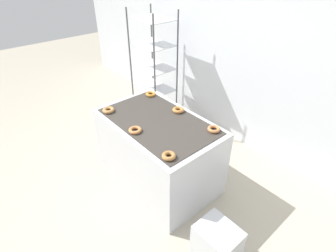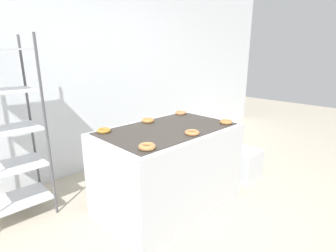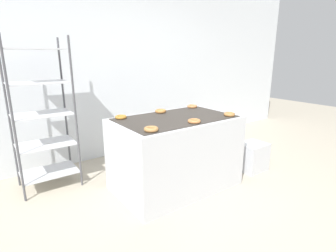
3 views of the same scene
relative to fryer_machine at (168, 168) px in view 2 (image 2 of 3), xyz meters
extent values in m
plane|color=#B2A893|center=(0.00, -0.68, -0.43)|extent=(14.00, 14.00, 0.00)
cube|color=silver|center=(0.00, 1.44, 0.97)|extent=(8.00, 0.05, 2.80)
cube|color=silver|center=(0.00, 0.00, 0.00)|extent=(1.40, 0.87, 0.85)
cube|color=#38332D|center=(0.00, 0.00, 0.42)|extent=(1.29, 0.76, 0.01)
cube|color=#262628|center=(0.39, -0.39, 0.17)|extent=(0.12, 0.07, 0.10)
cylinder|color=#4C4C51|center=(-0.91, 0.68, 0.44)|extent=(0.02, 0.02, 1.74)
cylinder|color=#4C4C51|center=(-0.91, 1.12, 0.44)|extent=(0.02, 0.02, 1.74)
cube|color=silver|center=(-1.22, 0.90, -0.25)|extent=(0.62, 0.44, 0.01)
cube|color=silver|center=(-1.22, 0.90, 0.10)|extent=(0.62, 0.44, 0.01)
cube|color=silver|center=(-1.22, 0.90, 0.46)|extent=(0.62, 0.44, 0.01)
cube|color=silver|center=(1.14, -0.24, -0.24)|extent=(0.38, 0.31, 0.38)
torus|color=#B27C44|center=(-0.52, -0.31, 0.45)|extent=(0.14, 0.14, 0.04)
torus|color=#BE7943|center=(0.01, -0.30, 0.45)|extent=(0.13, 0.13, 0.03)
torus|color=#A6703A|center=(0.54, -0.31, 0.45)|extent=(0.13, 0.13, 0.04)
torus|color=#BC7B2C|center=(-0.53, 0.31, 0.45)|extent=(0.13, 0.13, 0.03)
torus|color=#B8783A|center=(0.00, 0.31, 0.45)|extent=(0.13, 0.13, 0.04)
torus|color=#BA7542|center=(0.52, 0.32, 0.45)|extent=(0.13, 0.13, 0.04)
camera|label=1|loc=(1.90, -1.48, 1.97)|focal=28.00mm
camera|label=2|loc=(-1.73, -1.77, 1.15)|focal=28.00mm
camera|label=3|loc=(-1.76, -2.29, 1.11)|focal=28.00mm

